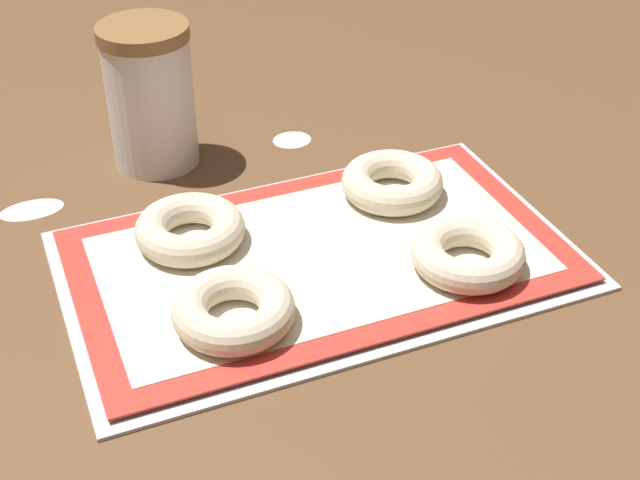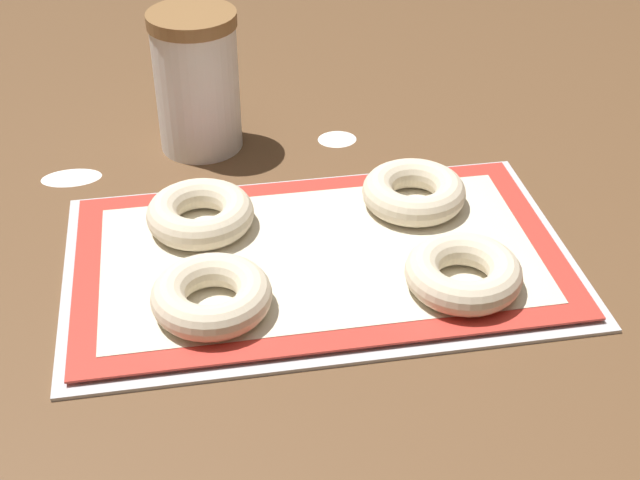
# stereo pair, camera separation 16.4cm
# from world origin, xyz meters

# --- Properties ---
(ground_plane) EXTENTS (2.80, 2.80, 0.00)m
(ground_plane) POSITION_xyz_m (0.00, 0.00, 0.00)
(ground_plane) COLOR brown
(baking_tray) EXTENTS (0.52, 0.32, 0.01)m
(baking_tray) POSITION_xyz_m (0.00, -0.01, 0.00)
(baking_tray) COLOR silver
(baking_tray) RESTS_ON ground_plane
(baking_mat) EXTENTS (0.50, 0.29, 0.00)m
(baking_mat) POSITION_xyz_m (0.00, -0.01, 0.01)
(baking_mat) COLOR red
(baking_mat) RESTS_ON baking_tray
(bagel_front_left) EXTENTS (0.12, 0.12, 0.03)m
(bagel_front_left) POSITION_xyz_m (-0.12, -0.08, 0.03)
(bagel_front_left) COLOR beige
(bagel_front_left) RESTS_ON baking_mat
(bagel_front_right) EXTENTS (0.12, 0.12, 0.03)m
(bagel_front_right) POSITION_xyz_m (0.13, -0.08, 0.03)
(bagel_front_right) COLOR beige
(bagel_front_right) RESTS_ON baking_mat
(bagel_back_left) EXTENTS (0.12, 0.12, 0.03)m
(bagel_back_left) POSITION_xyz_m (-0.12, 0.06, 0.03)
(bagel_back_left) COLOR beige
(bagel_back_left) RESTS_ON baking_mat
(bagel_back_right) EXTENTS (0.12, 0.12, 0.03)m
(bagel_back_right) POSITION_xyz_m (0.12, 0.07, 0.03)
(bagel_back_right) COLOR beige
(bagel_back_right) RESTS_ON baking_mat
(flour_canister) EXTENTS (0.11, 0.11, 0.18)m
(flour_canister) POSITION_xyz_m (-0.10, 0.27, 0.09)
(flour_canister) COLOR white
(flour_canister) RESTS_ON ground_plane
(flour_patch_near) EXTENTS (0.07, 0.04, 0.00)m
(flour_patch_near) POSITION_xyz_m (-0.26, 0.21, 0.00)
(flour_patch_near) COLOR white
(flour_patch_near) RESTS_ON ground_plane
(flour_patch_far) EXTENTS (0.05, 0.04, 0.00)m
(flour_patch_far) POSITION_xyz_m (0.07, 0.25, 0.00)
(flour_patch_far) COLOR white
(flour_patch_far) RESTS_ON ground_plane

